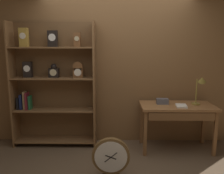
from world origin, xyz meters
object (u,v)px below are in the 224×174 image
(round_clock_large, at_px, (111,157))
(bookshelf, at_px, (53,84))
(workbench, at_px, (177,111))
(open_repair_manual, at_px, (181,106))
(desk_lamp, at_px, (200,85))
(toolbox_small, at_px, (162,101))

(round_clock_large, bearing_deg, bookshelf, 133.55)
(round_clock_large, bearing_deg, workbench, 38.02)
(open_repair_manual, xyz_separation_m, round_clock_large, (-1.09, -0.75, -0.50))
(desk_lamp, bearing_deg, workbench, -176.57)
(workbench, height_order, toolbox_small, toolbox_small)
(workbench, bearing_deg, toolbox_small, 160.97)
(open_repair_manual, bearing_deg, workbench, 120.06)
(workbench, bearing_deg, round_clock_large, -141.98)
(bookshelf, distance_m, toolbox_small, 1.85)
(bookshelf, height_order, toolbox_small, bookshelf)
(toolbox_small, height_order, round_clock_large, toolbox_small)
(bookshelf, xyz_separation_m, toolbox_small, (1.82, -0.14, -0.26))
(desk_lamp, bearing_deg, round_clock_large, -148.87)
(workbench, xyz_separation_m, toolbox_small, (-0.23, 0.08, 0.14))
(toolbox_small, relative_size, open_repair_manual, 0.87)
(open_repair_manual, distance_m, round_clock_large, 1.41)
(desk_lamp, bearing_deg, toolbox_small, 174.13)
(bookshelf, distance_m, workbench, 2.11)
(bookshelf, bearing_deg, workbench, -6.16)
(bookshelf, bearing_deg, desk_lamp, -4.79)
(toolbox_small, xyz_separation_m, round_clock_large, (-0.83, -0.91, -0.53))
(desk_lamp, distance_m, round_clock_large, 1.83)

